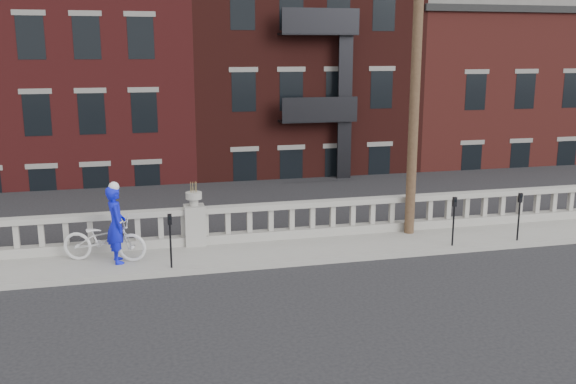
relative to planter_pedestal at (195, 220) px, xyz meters
name	(u,v)px	position (x,y,z in m)	size (l,w,h in m)	color
ground	(214,303)	(0.00, -3.95, -0.83)	(120.00, 120.00, 0.00)	black
sidewalk	(199,257)	(0.00, -0.95, -0.76)	(32.00, 2.20, 0.15)	gray
balustrade	(195,227)	(0.00, 0.00, -0.19)	(28.00, 0.34, 1.03)	gray
planter_pedestal	(195,220)	(0.00, 0.00, 0.00)	(0.55, 0.55, 1.76)	gray
lower_level	(169,101)	(0.56, 19.09, 1.80)	(80.00, 44.00, 20.80)	#605E59
utility_pole	(416,55)	(6.20, -0.35, 4.41)	(1.60, 0.28, 10.00)	#422D1E
parking_meter_a	(170,235)	(-0.77, -1.80, 0.17)	(0.10, 0.09, 1.36)	black
parking_meter_b	(454,216)	(6.82, -1.80, 0.17)	(0.10, 0.09, 1.36)	black
parking_meter_c	(519,211)	(8.83, -1.80, 0.17)	(0.10, 0.09, 1.36)	black
bicycle	(104,239)	(-2.36, -0.84, -0.12)	(0.75, 2.15, 1.13)	silver
cyclist	(116,224)	(-2.05, -1.04, 0.30)	(0.71, 0.47, 1.96)	#0D14D1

